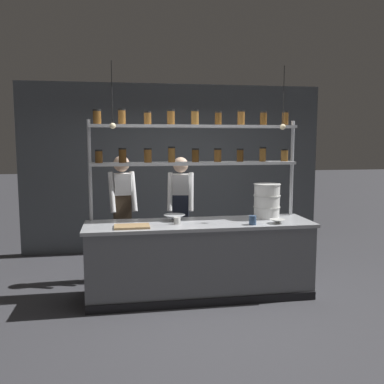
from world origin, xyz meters
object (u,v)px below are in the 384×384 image
object	(u,v)px
chef_left	(122,209)
prep_bowl_near_left	(277,221)
serving_cup_front	(177,221)
cutting_board	(132,226)
prep_bowl_center_front	(174,218)
spice_shelf_unit	(194,148)
serving_cup_by_board	(253,220)
chef_center	(181,208)
container_stack	(267,201)

from	to	relation	value
chef_left	prep_bowl_near_left	world-z (taller)	chef_left
chef_left	serving_cup_front	bearing A→B (deg)	-63.17
cutting_board	prep_bowl_center_front	size ratio (longest dim) A/B	1.48
spice_shelf_unit	chef_left	world-z (taller)	spice_shelf_unit
chef_left	serving_cup_by_board	world-z (taller)	chef_left
serving_cup_front	cutting_board	bearing A→B (deg)	-168.35
chef_center	serving_cup_front	world-z (taller)	chef_center
prep_bowl_near_left	chef_left	bearing A→B (deg)	150.77
spice_shelf_unit	container_stack	world-z (taller)	spice_shelf_unit
chef_left	cutting_board	world-z (taller)	chef_left
chef_left	prep_bowl_near_left	bearing A→B (deg)	-38.92
chef_center	serving_cup_by_board	distance (m)	1.28
spice_shelf_unit	chef_center	world-z (taller)	spice_shelf_unit
serving_cup_front	serving_cup_by_board	xyz separation A→B (m)	(0.87, -0.18, 0.01)
serving_cup_by_board	chef_left	bearing A→B (deg)	145.34
spice_shelf_unit	container_stack	xyz separation A→B (m)	(0.92, -0.17, -0.67)
chef_center	prep_bowl_near_left	size ratio (longest dim) A/B	9.10
prep_bowl_near_left	prep_bowl_center_front	size ratio (longest dim) A/B	0.68
chef_center	prep_bowl_center_front	world-z (taller)	chef_center
spice_shelf_unit	prep_bowl_center_front	distance (m)	0.91
chef_left	prep_bowl_near_left	size ratio (longest dim) A/B	9.24
spice_shelf_unit	chef_left	bearing A→B (deg)	152.51
chef_left	cutting_board	distance (m)	0.97
chef_center	prep_bowl_center_front	xyz separation A→B (m)	(-0.18, -0.67, -0.01)
serving_cup_front	prep_bowl_near_left	bearing A→B (deg)	-7.80
chef_left	serving_cup_by_board	distance (m)	1.83
prep_bowl_center_front	spice_shelf_unit	bearing A→B (deg)	31.26
chef_center	container_stack	xyz separation A→B (m)	(1.02, -0.67, 0.17)
container_stack	serving_cup_front	distance (m)	1.22
spice_shelf_unit	container_stack	distance (m)	1.15
spice_shelf_unit	serving_cup_front	xyz separation A→B (m)	(-0.27, -0.39, -0.85)
prep_bowl_near_left	prep_bowl_center_front	bearing A→B (deg)	162.20
chef_center	cutting_board	xyz separation A→B (m)	(-0.71, -1.00, -0.03)
prep_bowl_near_left	cutting_board	bearing A→B (deg)	178.26
cutting_board	prep_bowl_center_front	world-z (taller)	prep_bowl_center_front
spice_shelf_unit	serving_cup_by_board	distance (m)	1.18
cutting_board	serving_cup_by_board	size ratio (longest dim) A/B	3.74
prep_bowl_center_front	serving_cup_by_board	xyz separation A→B (m)	(0.88, -0.40, 0.02)
chef_left	container_stack	world-z (taller)	chef_left
cutting_board	serving_cup_by_board	xyz separation A→B (m)	(1.41, -0.07, 0.04)
prep_bowl_center_front	serving_cup_by_board	distance (m)	0.97
prep_bowl_near_left	container_stack	bearing A→B (deg)	90.18
spice_shelf_unit	chef_left	size ratio (longest dim) A/B	1.55
prep_bowl_center_front	serving_cup_front	distance (m)	0.22
chef_left	chef_center	bearing A→B (deg)	-7.54
chef_center	cutting_board	size ratio (longest dim) A/B	4.19
container_stack	serving_cup_by_board	distance (m)	0.54
cutting_board	prep_bowl_center_front	xyz separation A→B (m)	(0.53, 0.33, 0.02)
chef_center	prep_bowl_near_left	distance (m)	1.46
container_stack	serving_cup_by_board	size ratio (longest dim) A/B	4.10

